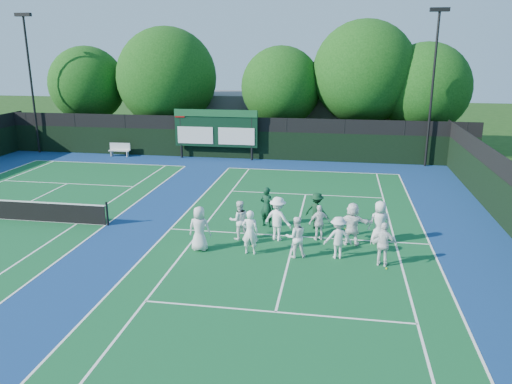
# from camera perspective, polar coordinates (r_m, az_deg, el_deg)

# --- Properties ---
(ground) EXTENTS (120.00, 120.00, 0.00)m
(ground) POSITION_cam_1_polar(r_m,az_deg,el_deg) (20.26, 4.21, -6.11)
(ground) COLOR #17380F
(ground) RESTS_ON ground
(court_apron) EXTENTS (34.00, 32.00, 0.01)m
(court_apron) POSITION_cam_1_polar(r_m,az_deg,el_deg) (22.46, -11.00, -4.10)
(court_apron) COLOR navy
(court_apron) RESTS_ON ground
(near_court) EXTENTS (11.05, 23.85, 0.01)m
(near_court) POSITION_cam_1_polar(r_m,az_deg,el_deg) (21.18, 4.47, -5.07)
(near_court) COLOR #105127
(near_court) RESTS_ON ground
(back_fence) EXTENTS (34.00, 0.08, 3.00)m
(back_fence) POSITION_cam_1_polar(r_m,az_deg,el_deg) (36.08, -2.88, 5.99)
(back_fence) COLOR black
(back_fence) RESTS_ON ground
(scoreboard) EXTENTS (6.00, 0.21, 3.55)m
(scoreboard) POSITION_cam_1_polar(r_m,az_deg,el_deg) (35.78, -4.64, 7.23)
(scoreboard) COLOR black
(scoreboard) RESTS_ON ground
(clubhouse) EXTENTS (18.00, 6.00, 4.00)m
(clubhouse) POSITION_cam_1_polar(r_m,az_deg,el_deg) (43.23, 4.64, 8.48)
(clubhouse) COLOR slate
(clubhouse) RESTS_ON ground
(light_pole_left) EXTENTS (1.20, 0.30, 10.12)m
(light_pole_left) POSITION_cam_1_polar(r_m,az_deg,el_deg) (41.20, -24.47, 12.78)
(light_pole_left) COLOR black
(light_pole_left) RESTS_ON ground
(light_pole_right) EXTENTS (1.20, 0.30, 10.12)m
(light_pole_right) POSITION_cam_1_polar(r_m,az_deg,el_deg) (34.93, 19.68, 12.94)
(light_pole_right) COLOR black
(light_pole_right) RESTS_ON ground
(bench) EXTENTS (1.56, 0.49, 0.97)m
(bench) POSITION_cam_1_polar(r_m,az_deg,el_deg) (38.27, -15.31, 4.75)
(bench) COLOR silver
(bench) RESTS_ON ground
(tree_a) EXTENTS (6.03, 6.03, 7.92)m
(tree_a) POSITION_cam_1_polar(r_m,az_deg,el_deg) (43.30, -18.46, 11.39)
(tree_a) COLOR black
(tree_a) RESTS_ON ground
(tree_b) EXTENTS (7.75, 7.75, 9.36)m
(tree_b) POSITION_cam_1_polar(r_m,az_deg,el_deg) (40.60, -9.90, 12.48)
(tree_b) COLOR black
(tree_b) RESTS_ON ground
(tree_c) EXTENTS (6.03, 6.03, 7.92)m
(tree_c) POSITION_cam_1_polar(r_m,az_deg,el_deg) (38.63, 3.12, 11.71)
(tree_c) COLOR black
(tree_c) RESTS_ON ground
(tree_d) EXTENTS (7.54, 7.54, 9.76)m
(tree_d) POSITION_cam_1_polar(r_m,az_deg,el_deg) (38.37, 12.48, 12.91)
(tree_d) COLOR black
(tree_d) RESTS_ON ground
(tree_e) EXTENTS (6.50, 6.50, 8.17)m
(tree_e) POSITION_cam_1_polar(r_m,az_deg,el_deg) (38.88, 18.94, 10.94)
(tree_e) COLOR black
(tree_e) RESTS_ON ground
(tennis_ball_0) EXTENTS (0.07, 0.07, 0.07)m
(tennis_ball_0) POSITION_cam_1_polar(r_m,az_deg,el_deg) (20.06, -0.45, -6.19)
(tennis_ball_0) COLOR #B2C717
(tennis_ball_0) RESTS_ON ground
(tennis_ball_1) EXTENTS (0.07, 0.07, 0.07)m
(tennis_ball_1) POSITION_cam_1_polar(r_m,az_deg,el_deg) (22.24, 10.14, -4.18)
(tennis_ball_1) COLOR #B2C717
(tennis_ball_1) RESTS_ON ground
(tennis_ball_2) EXTENTS (0.07, 0.07, 0.07)m
(tennis_ball_2) POSITION_cam_1_polar(r_m,az_deg,el_deg) (18.70, 14.69, -8.45)
(tennis_ball_2) COLOR #B2C717
(tennis_ball_2) RESTS_ON ground
(tennis_ball_4) EXTENTS (0.07, 0.07, 0.07)m
(tennis_ball_4) POSITION_cam_1_polar(r_m,az_deg,el_deg) (23.65, 2.84, -2.71)
(tennis_ball_4) COLOR #B2C717
(tennis_ball_4) RESTS_ON ground
(tennis_ball_5) EXTENTS (0.07, 0.07, 0.07)m
(tennis_ball_5) POSITION_cam_1_polar(r_m,az_deg,el_deg) (21.01, 14.76, -5.69)
(tennis_ball_5) COLOR #B2C717
(tennis_ball_5) RESTS_ON ground
(player_front_0) EXTENTS (0.88, 0.57, 1.78)m
(player_front_0) POSITION_cam_1_polar(r_m,az_deg,el_deg) (19.56, -6.48, -4.19)
(player_front_0) COLOR silver
(player_front_0) RESTS_ON ground
(player_front_1) EXTENTS (0.65, 0.43, 1.76)m
(player_front_1) POSITION_cam_1_polar(r_m,az_deg,el_deg) (19.10, -0.68, -4.62)
(player_front_1) COLOR white
(player_front_1) RESTS_ON ground
(player_front_2) EXTENTS (0.92, 0.79, 1.61)m
(player_front_2) POSITION_cam_1_polar(r_m,az_deg,el_deg) (18.90, 4.59, -5.15)
(player_front_2) COLOR white
(player_front_2) RESTS_ON ground
(player_front_3) EXTENTS (1.16, 0.80, 1.64)m
(player_front_3) POSITION_cam_1_polar(r_m,az_deg,el_deg) (18.99, 9.36, -5.17)
(player_front_3) COLOR silver
(player_front_3) RESTS_ON ground
(player_front_4) EXTENTS (1.04, 0.64, 1.66)m
(player_front_4) POSITION_cam_1_polar(r_m,az_deg,el_deg) (18.66, 14.37, -5.83)
(player_front_4) COLOR white
(player_front_4) RESTS_ON ground
(player_back_0) EXTENTS (1.00, 0.91, 1.66)m
(player_back_0) POSITION_cam_1_polar(r_m,az_deg,el_deg) (20.59, -1.94, -3.22)
(player_back_0) COLOR white
(player_back_0) RESTS_ON ground
(player_back_1) EXTENTS (1.36, 1.08, 1.85)m
(player_back_1) POSITION_cam_1_polar(r_m,az_deg,el_deg) (20.47, 2.51, -3.07)
(player_back_1) COLOR white
(player_back_1) RESTS_ON ground
(player_back_2) EXTENTS (0.96, 0.67, 1.51)m
(player_back_2) POSITION_cam_1_polar(r_m,az_deg,el_deg) (20.69, 7.25, -3.48)
(player_back_2) COLOR white
(player_back_2) RESTS_ON ground
(player_back_3) EXTENTS (1.66, 0.59, 1.76)m
(player_back_3) POSITION_cam_1_polar(r_m,az_deg,el_deg) (20.36, 10.93, -3.60)
(player_back_3) COLOR white
(player_back_3) RESTS_ON ground
(player_back_4) EXTENTS (0.99, 0.76, 1.79)m
(player_back_4) POSITION_cam_1_polar(r_m,az_deg,el_deg) (20.70, 13.94, -3.41)
(player_back_4) COLOR white
(player_back_4) RESTS_ON ground
(coach_left) EXTENTS (0.77, 0.64, 1.81)m
(coach_left) POSITION_cam_1_polar(r_m,az_deg,el_deg) (22.03, 1.24, -1.72)
(coach_left) COLOR #0E341F
(coach_left) RESTS_ON ground
(coach_right) EXTENTS (1.20, 0.93, 1.64)m
(coach_right) POSITION_cam_1_polar(r_m,az_deg,el_deg) (21.94, 6.94, -2.16)
(coach_right) COLOR #0D321B
(coach_right) RESTS_ON ground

